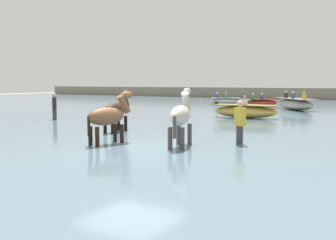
{
  "coord_description": "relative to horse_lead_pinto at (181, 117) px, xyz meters",
  "views": [
    {
      "loc": [
        6.43,
        -8.59,
        2.15
      ],
      "look_at": [
        -0.4,
        2.71,
        0.84
      ],
      "focal_mm": 40.38,
      "sensor_mm": 36.0,
      "label": 1
    }
  ],
  "objects": [
    {
      "name": "horse_flank_dark_bay",
      "position": [
        -3.65,
        1.64,
        -0.07
      ],
      "size": [
        0.62,
        1.74,
        1.88
      ],
      "color": "#382319",
      "rests_on": "ground"
    },
    {
      "name": "water_surface",
      "position": [
        -1.24,
        9.29,
        -1.01
      ],
      "size": [
        90.0,
        90.0,
        0.34
      ],
      "primitive_type": "cube",
      "color": "slate",
      "rests_on": "ground"
    },
    {
      "name": "boat_far_offshore",
      "position": [
        -7.12,
        20.53,
        -0.56
      ],
      "size": [
        2.8,
        1.84,
        1.01
      ],
      "color": "silver",
      "rests_on": "water_surface"
    },
    {
      "name": "person_wading_close",
      "position": [
        1.28,
        1.28,
        -0.31
      ],
      "size": [
        0.38,
        0.34,
        1.63
      ],
      "color": "#383842",
      "rests_on": "ground"
    },
    {
      "name": "person_onlooker_left",
      "position": [
        -9.24,
        3.71,
        -0.31
      ],
      "size": [
        0.37,
        0.36,
        1.63
      ],
      "color": "#383842",
      "rests_on": "ground"
    },
    {
      "name": "far_shoreline",
      "position": [
        -1.24,
        33.9,
        -0.39
      ],
      "size": [
        80.0,
        2.4,
        1.58
      ],
      "primitive_type": "cube",
      "color": "gray",
      "rests_on": "ground"
    },
    {
      "name": "boat_near_port",
      "position": [
        -3.74,
        19.47,
        -0.56
      ],
      "size": [
        2.61,
        2.29,
        1.01
      ],
      "color": "#BC382D",
      "rests_on": "water_surface"
    },
    {
      "name": "horse_trailing_bay",
      "position": [
        -2.07,
        -0.71,
        -0.07
      ],
      "size": [
        0.69,
        1.74,
        1.89
      ],
      "color": "brown",
      "rests_on": "ground"
    },
    {
      "name": "boat_distant_west",
      "position": [
        -1.43,
        9.35,
        -0.5
      ],
      "size": [
        3.35,
        1.44,
        1.16
      ],
      "color": "gold",
      "rests_on": "water_surface"
    },
    {
      "name": "ground_plane",
      "position": [
        -1.24,
        -0.71,
        -1.18
      ],
      "size": [
        120.0,
        120.0,
        0.0
      ],
      "primitive_type": "plane",
      "color": "gray"
    },
    {
      "name": "horse_lead_pinto",
      "position": [
        0.0,
        0.0,
        0.0
      ],
      "size": [
        0.85,
        1.84,
        2.0
      ],
      "color": "beige",
      "rests_on": "ground"
    },
    {
      "name": "boat_mid_channel",
      "position": [
        -0.57,
        16.64,
        -0.45
      ],
      "size": [
        3.66,
        4.02,
        1.24
      ],
      "color": "#B2AD9E",
      "rests_on": "water_surface"
    }
  ]
}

